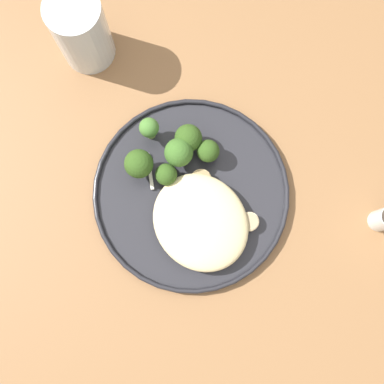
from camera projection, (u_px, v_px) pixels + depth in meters
The scene contains 20 objects.
ground at pixel (200, 246), 1.47m from camera, with size 6.00×6.00×0.00m, color #2D2B28.
wooden_dining_table at pixel (207, 223), 0.82m from camera, with size 1.40×1.00×0.74m.
dinner_plate at pixel (192, 193), 0.74m from camera, with size 0.29×0.29×0.02m.
noodle_bed at pixel (202, 224), 0.71m from camera, with size 0.15×0.13×0.04m.
seared_scallop_tiny_bay at pixel (201, 180), 0.73m from camera, with size 0.03×0.03×0.02m.
seared_scallop_on_noodles at pixel (202, 225), 0.72m from camera, with size 0.03×0.03×0.01m.
seared_scallop_center_golden at pixel (214, 235), 0.72m from camera, with size 0.03×0.03×0.02m.
seared_scallop_rear_pale at pixel (188, 187), 0.73m from camera, with size 0.03×0.03×0.01m.
seared_scallop_tilted_round at pixel (249, 222), 0.72m from camera, with size 0.03×0.03×0.01m.
seared_scallop_front_small at pixel (233, 215), 0.72m from camera, with size 0.03×0.03×0.01m.
broccoli_floret_center_pile at pixel (139, 164), 0.71m from camera, with size 0.04×0.04×0.06m.
broccoli_floret_rear_charred at pixel (188, 138), 0.72m from camera, with size 0.04×0.04×0.05m.
broccoli_floret_front_edge at pixel (166, 175), 0.72m from camera, with size 0.03×0.03×0.05m.
broccoli_floret_tall_stalk at pixel (149, 128), 0.72m from camera, with size 0.03×0.03×0.05m.
broccoli_floret_right_tilted at pixel (179, 153), 0.71m from camera, with size 0.04×0.04×0.06m.
broccoli_floret_near_rim at pixel (208, 151), 0.72m from camera, with size 0.03×0.03×0.05m.
onion_sliver_curled_piece at pixel (150, 171), 0.74m from camera, with size 0.06×0.01×0.00m, color silver.
onion_sliver_short_strip at pixel (169, 194), 0.73m from camera, with size 0.05×0.01×0.00m, color silver.
onion_sliver_pale_crescent at pixel (179, 150), 0.75m from camera, with size 0.05×0.01×0.00m, color silver.
water_glass at pixel (83, 34), 0.73m from camera, with size 0.08×0.08×0.13m.
Camera 1 is at (-0.05, 0.07, 1.48)m, focal length 46.94 mm.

